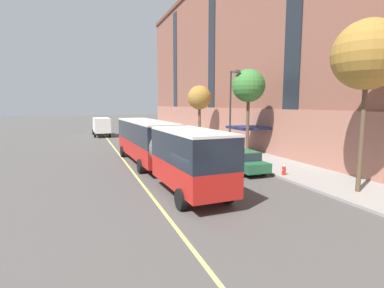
{
  "coord_description": "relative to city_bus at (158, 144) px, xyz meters",
  "views": [
    {
      "loc": [
        -5.11,
        -12.85,
        4.84
      ],
      "look_at": [
        2.82,
        8.58,
        1.8
      ],
      "focal_mm": 28.0,
      "sensor_mm": 36.0,
      "label": 1
    }
  ],
  "objects": [
    {
      "name": "ground_plane",
      "position": [
        0.1,
        -7.62,
        -2.05
      ],
      "size": [
        260.0,
        260.0,
        0.0
      ],
      "primitive_type": "plane",
      "color": "#4C4947"
    },
    {
      "name": "parked_car_silver_0",
      "position": [
        5.8,
        10.32,
        -1.27
      ],
      "size": [
        2.06,
        4.27,
        1.56
      ],
      "color": "#B7B7BC",
      "rests_on": "ground"
    },
    {
      "name": "sidewalk",
      "position": [
        9.39,
        -4.62,
        -1.98
      ],
      "size": [
        4.7,
        160.0,
        0.15
      ],
      "primitive_type": "cube",
      "color": "gray",
      "rests_on": "ground"
    },
    {
      "name": "street_tree_far_downtown",
      "position": [
        8.9,
        14.41,
        3.56
      ],
      "size": [
        2.97,
        2.97,
        7.01
      ],
      "color": "brown",
      "rests_on": "sidewalk"
    },
    {
      "name": "street_lamp",
      "position": [
        7.64,
        3.55,
        2.71
      ],
      "size": [
        0.36,
        1.48,
        7.62
      ],
      "color": "#2D2D30",
      "rests_on": "sidewalk"
    },
    {
      "name": "city_bus",
      "position": [
        0.0,
        0.0,
        0.0
      ],
      "size": [
        3.49,
        18.47,
        3.52
      ],
      "color": "red",
      "rests_on": "ground"
    },
    {
      "name": "lane_centerline",
      "position": [
        -1.7,
        -4.62,
        -2.05
      ],
      "size": [
        0.16,
        140.0,
        0.01
      ],
      "primitive_type": "cube",
      "color": "#E0D66B",
      "rests_on": "ground"
    },
    {
      "name": "box_truck",
      "position": [
        -2.19,
        27.04,
        -0.42
      ],
      "size": [
        2.44,
        7.16,
        2.81
      ],
      "color": "silver",
      "rests_on": "ground"
    },
    {
      "name": "fire_hydrant",
      "position": [
        7.54,
        -4.24,
        -1.56
      ],
      "size": [
        0.42,
        0.24,
        0.72
      ],
      "color": "red",
      "rests_on": "sidewalk"
    },
    {
      "name": "parked_car_green_2",
      "position": [
        5.77,
        -1.91,
        -1.27
      ],
      "size": [
        1.99,
        4.7,
        1.56
      ],
      "color": "#23603D",
      "rests_on": "ground"
    },
    {
      "name": "street_tree_mid_block",
      "position": [
        8.9,
        -8.82,
        5.27
      ],
      "size": [
        3.57,
        3.57,
        8.99
      ],
      "color": "brown",
      "rests_on": "sidewalk"
    },
    {
      "name": "street_tree_far_uptown",
      "position": [
        8.9,
        2.8,
        4.35
      ],
      "size": [
        2.89,
        2.89,
        7.75
      ],
      "color": "brown",
      "rests_on": "sidewalk"
    }
  ]
}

